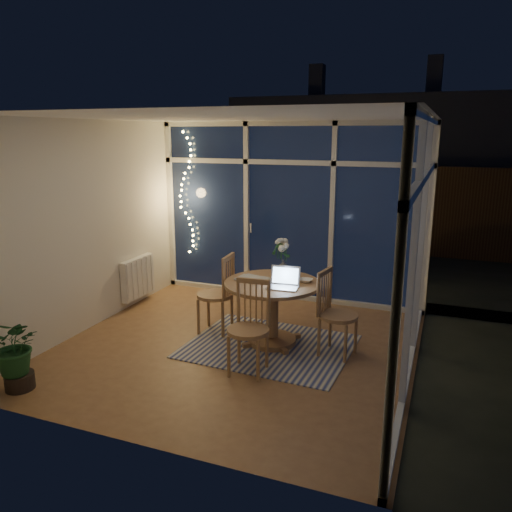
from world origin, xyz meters
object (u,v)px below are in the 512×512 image
chair_left (215,293)px  chair_front (248,328)px  potted_plant (16,353)px  laptop (283,278)px  dining_table (272,313)px  flower_vase (283,267)px  chair_right (338,314)px

chair_left → chair_front: size_ratio=1.03×
potted_plant → laptop: bearing=39.3°
dining_table → chair_left: size_ratio=1.10×
chair_front → potted_plant: (-1.96, -1.12, -0.11)m
laptop → flower_vase: size_ratio=1.59×
chair_front → chair_left: bearing=128.7°
dining_table → chair_front: chair_front is taller
chair_right → laptop: (-0.60, -0.14, 0.39)m
dining_table → flower_vase: flower_vase is taller
laptop → potted_plant: 2.79m
dining_table → laptop: (0.18, -0.17, 0.50)m
chair_right → flower_vase: chair_right is taller
chair_right → laptop: size_ratio=2.96×
chair_front → flower_vase: chair_front is taller
chair_left → laptop: (0.97, -0.26, 0.37)m
chair_left → chair_right: chair_left is taller
dining_table → laptop: 0.56m
chair_right → flower_vase: 0.92m
flower_vase → potted_plant: flower_vase is taller
laptop → flower_vase: bearing=103.2°
chair_left → laptop: chair_left is taller
chair_front → potted_plant: chair_front is taller
dining_table → laptop: laptop is taller
dining_table → chair_left: chair_left is taller
chair_left → chair_front: bearing=38.4°
chair_left → potted_plant: 2.32m
chair_left → chair_right: size_ratio=1.03×
chair_right → potted_plant: size_ratio=1.30×
laptop → flower_vase: 0.52m
dining_table → chair_left: bearing=173.5°
chair_left → potted_plant: bearing=-34.0°
flower_vase → dining_table: bearing=-94.4°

